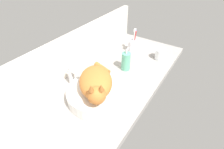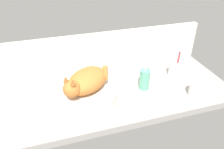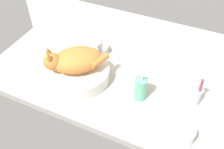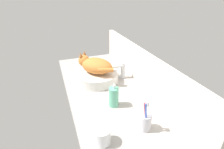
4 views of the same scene
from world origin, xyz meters
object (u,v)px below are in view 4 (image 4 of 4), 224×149
Objects in this scene: sink_basin at (97,76)px; toothbrush_cup at (145,121)px; cat at (95,65)px; faucet at (122,70)px; water_glass at (102,137)px; soap_dispenser at (114,97)px.

toothbrush_cup is (58.08, 8.75, 1.59)cm from sink_basin.
cat reaches higher than sink_basin.
cat is 21.40cm from faucet.
faucet is (2.23, 19.45, 3.69)cm from sink_basin.
cat is at bearing 167.38° from water_glass.
soap_dispenser is 29.44cm from water_glass.
faucet is 36.65cm from soap_dispenser.
toothbrush_cup is (55.85, -10.70, -2.10)cm from faucet.
faucet is 1.70× the size of water_glass.
water_glass reaches higher than sink_basin.
toothbrush_cup is at bearing 8.56° from sink_basin.
soap_dispenser reaches higher than faucet.
cat is 3.77× the size of water_glass.
sink_basin is at bearing -96.54° from faucet.
toothbrush_cup reaches higher than faucet.
cat reaches higher than water_glass.
faucet reaches higher than water_glass.
faucet is 0.87× the size of soap_dispenser.
sink_basin is at bearing 42.91° from cat.
cat is (-1.00, -0.93, 9.37)cm from sink_basin.
faucet is 66.04cm from water_glass.
faucet is at bearing 149.18° from water_glass.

